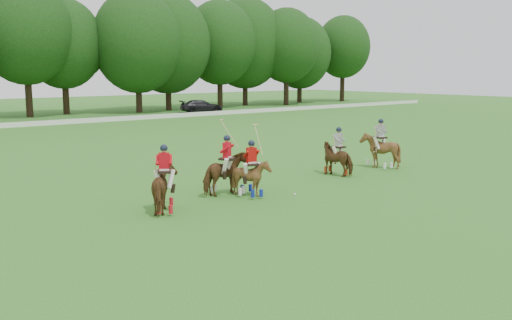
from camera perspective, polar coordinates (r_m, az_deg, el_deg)
ground at (r=18.63m, az=6.14°, el=-6.09°), size 180.00×180.00×0.00m
car_right at (r=66.54m, az=-5.47°, el=5.39°), size 5.32×3.48×1.43m
polo_red_a at (r=19.78m, az=-9.11°, el=-2.75°), size 1.77×2.10×2.33m
polo_red_b at (r=22.14m, az=-2.90°, el=-1.38°), size 2.13×2.06×2.90m
polo_red_c at (r=21.93m, az=-0.46°, el=-1.68°), size 1.50×1.60×2.72m
polo_stripe_a at (r=26.70m, az=8.22°, el=0.21°), size 1.16×1.91×2.24m
polo_stripe_b at (r=28.97m, az=12.29°, el=0.98°), size 1.72×1.86×2.45m
polo_ball at (r=22.28m, az=3.88°, el=-3.44°), size 0.09×0.09×0.09m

